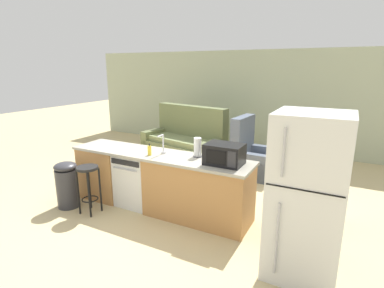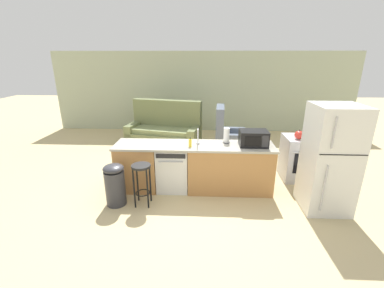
% 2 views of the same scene
% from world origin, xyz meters
% --- Properties ---
extents(ground_plane, '(24.00, 24.00, 0.00)m').
position_xyz_m(ground_plane, '(0.00, 0.00, 0.00)').
color(ground_plane, tan).
extents(wall_back, '(10.00, 0.06, 2.60)m').
position_xyz_m(wall_back, '(0.30, 4.20, 1.30)').
color(wall_back, '#A8B293').
rests_on(wall_back, ground_plane).
extents(kitchen_counter, '(2.94, 0.66, 0.90)m').
position_xyz_m(kitchen_counter, '(0.24, 0.00, 0.42)').
color(kitchen_counter, '#B77F47').
rests_on(kitchen_counter, ground_plane).
extents(dishwasher, '(0.58, 0.61, 0.84)m').
position_xyz_m(dishwasher, '(-0.25, -0.00, 0.42)').
color(dishwasher, white).
rests_on(dishwasher, ground_plane).
extents(stove_range, '(0.76, 0.68, 0.90)m').
position_xyz_m(stove_range, '(2.35, 0.55, 0.45)').
color(stove_range, '#B7B7BC').
rests_on(stove_range, ground_plane).
extents(refrigerator, '(0.72, 0.73, 1.76)m').
position_xyz_m(refrigerator, '(2.35, -0.55, 0.88)').
color(refrigerator, silver).
rests_on(refrigerator, ground_plane).
extents(microwave, '(0.50, 0.37, 0.28)m').
position_xyz_m(microwave, '(1.22, -0.00, 1.04)').
color(microwave, black).
rests_on(microwave, kitchen_counter).
extents(sink_faucet, '(0.07, 0.18, 0.30)m').
position_xyz_m(sink_faucet, '(0.22, 0.03, 1.03)').
color(sink_faucet, silver).
rests_on(sink_faucet, kitchen_counter).
extents(paper_towel_roll, '(0.14, 0.14, 0.28)m').
position_xyz_m(paper_towel_roll, '(0.75, 0.14, 1.04)').
color(paper_towel_roll, '#4C4C51').
rests_on(paper_towel_roll, kitchen_counter).
extents(soap_bottle, '(0.06, 0.06, 0.18)m').
position_xyz_m(soap_bottle, '(0.08, -0.12, 0.97)').
color(soap_bottle, yellow).
rests_on(soap_bottle, kitchen_counter).
extents(kettle, '(0.21, 0.17, 0.19)m').
position_xyz_m(kettle, '(2.18, 0.42, 0.99)').
color(kettle, red).
rests_on(kettle, stove_range).
extents(bar_stool, '(0.32, 0.32, 0.74)m').
position_xyz_m(bar_stool, '(-0.70, -0.61, 0.54)').
color(bar_stool, black).
rests_on(bar_stool, ground_plane).
extents(trash_bin, '(0.35, 0.35, 0.74)m').
position_xyz_m(trash_bin, '(-1.17, -0.62, 0.38)').
color(trash_bin, '#333338').
rests_on(trash_bin, ground_plane).
extents(couch, '(2.15, 1.31, 1.27)m').
position_xyz_m(couch, '(-0.78, 2.53, 0.39)').
color(couch, '#667047').
rests_on(couch, ground_plane).
extents(armchair, '(0.85, 0.90, 1.20)m').
position_xyz_m(armchair, '(0.95, 2.19, 0.35)').
color(armchair, '#515B6B').
rests_on(armchair, ground_plane).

